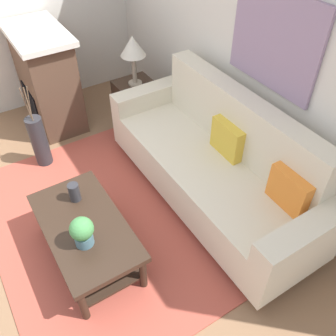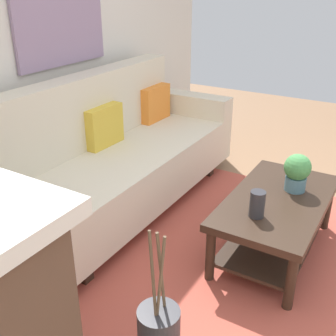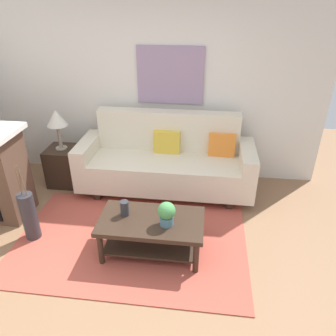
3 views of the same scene
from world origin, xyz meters
name	(u,v)px [view 3 (image 3 of 3)]	position (x,y,z in m)	size (l,w,h in m)	color
ground_plane	(120,274)	(0.00, 0.00, 0.00)	(8.81, 8.81, 0.00)	#8C6647
wall_back	(153,86)	(0.00, 2.22, 1.35)	(4.81, 0.10, 2.70)	silver
area_rug	(131,241)	(0.00, 0.50, 0.01)	(2.60, 1.69, 0.01)	#B24C3D
couch	(166,162)	(0.25, 1.69, 0.43)	(2.39, 0.84, 1.08)	beige
throw_pillow_mustard	(167,142)	(0.25, 1.81, 0.68)	(0.36, 0.12, 0.32)	gold
throw_pillow_orange	(222,145)	(1.00, 1.81, 0.68)	(0.36, 0.12, 0.32)	orange
coffee_table	(151,228)	(0.26, 0.38, 0.31)	(1.10, 0.60, 0.43)	#332319
tabletop_vase	(125,208)	(-0.03, 0.43, 0.51)	(0.09, 0.09, 0.17)	#2D2D33
potted_plant_tabletop	(167,213)	(0.43, 0.32, 0.57)	(0.18, 0.18, 0.26)	slate
side_table	(65,166)	(-1.24, 1.66, 0.28)	(0.44, 0.44, 0.56)	#332319
table_lamp	(57,120)	(-1.24, 1.66, 0.99)	(0.28, 0.28, 0.57)	gray
floor_vase	(29,217)	(-1.14, 0.43, 0.29)	(0.17, 0.17, 0.59)	#2D2D33
floor_vase_branch_a	(22,181)	(-1.12, 0.43, 0.77)	(0.01, 0.01, 0.36)	brown
floor_vase_branch_b	(20,180)	(-1.15, 0.45, 0.77)	(0.01, 0.01, 0.36)	brown
floor_vase_branch_c	(19,181)	(-1.15, 0.41, 0.77)	(0.01, 0.01, 0.36)	brown
framed_painting	(170,76)	(0.25, 2.15, 1.51)	(0.91, 0.03, 0.77)	gray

